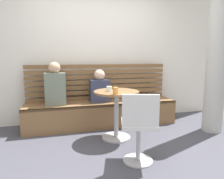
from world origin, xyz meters
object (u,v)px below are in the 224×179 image
object	(u,v)px
booth_bench	(102,114)
person_child_left	(100,88)
person_adult	(55,86)
cup_glass_short	(109,89)
white_chair	(139,126)
phone_on_table	(112,89)
cafe_table	(116,105)
cup_tumbler_orange	(115,91)

from	to	relation	value
booth_bench	person_child_left	world-z (taller)	person_child_left
person_adult	cup_glass_short	world-z (taller)	person_adult
white_chair	phone_on_table	size ratio (longest dim) A/B	6.07
cafe_table	cup_glass_short	bearing A→B (deg)	-168.91
booth_bench	person_adult	xyz separation A→B (m)	(-0.80, -0.01, 0.54)
cup_tumbler_orange	cafe_table	bearing A→B (deg)	70.97
person_child_left	cup_tumbler_orange	distance (m)	0.93
person_adult	cup_glass_short	distance (m)	1.01
person_adult	cup_glass_short	size ratio (longest dim) A/B	9.07
phone_on_table	person_child_left	bearing A→B (deg)	29.89
booth_bench	white_chair	bearing A→B (deg)	-85.37
cup_tumbler_orange	cup_glass_short	bearing A→B (deg)	96.82
phone_on_table	cafe_table	bearing A→B (deg)	-162.86
cafe_table	white_chair	xyz separation A→B (m)	(0.04, -0.81, -0.05)
cafe_table	person_child_left	bearing A→B (deg)	100.15
person_adult	phone_on_table	xyz separation A→B (m)	(0.88, -0.40, -0.02)
phone_on_table	cup_tumbler_orange	bearing A→B (deg)	-174.10
cafe_table	person_child_left	xyz separation A→B (m)	(-0.12, 0.67, 0.18)
booth_bench	phone_on_table	size ratio (longest dim) A/B	19.29
white_chair	cup_tumbler_orange	size ratio (longest dim) A/B	8.50
cafe_table	phone_on_table	world-z (taller)	phone_on_table
cafe_table	person_adult	size ratio (longest dim) A/B	1.02
person_child_left	cup_tumbler_orange	bearing A→B (deg)	-88.15
cafe_table	white_chair	distance (m)	0.81
booth_bench	cafe_table	bearing A→B (deg)	-82.66
cafe_table	phone_on_table	xyz separation A→B (m)	(-0.01, 0.23, 0.23)
cafe_table	person_adult	bearing A→B (deg)	144.52
person_child_left	booth_bench	bearing A→B (deg)	-38.27
person_adult	phone_on_table	distance (m)	0.97
person_child_left	cup_glass_short	bearing A→B (deg)	-89.86
booth_bench	person_child_left	size ratio (longest dim) A/B	4.62
person_adult	cup_glass_short	xyz separation A→B (m)	(0.77, -0.66, 0.02)
person_adult	person_child_left	size ratio (longest dim) A/B	1.24
cup_tumbler_orange	cup_glass_short	size ratio (longest dim) A/B	1.25
booth_bench	cup_tumbler_orange	distance (m)	1.06
cafe_table	cup_tumbler_orange	world-z (taller)	cup_tumbler_orange
cafe_table	cup_tumbler_orange	xyz separation A→B (m)	(-0.09, -0.26, 0.27)
person_child_left	phone_on_table	bearing A→B (deg)	-75.47
white_chair	cup_glass_short	world-z (taller)	white_chair
cup_tumbler_orange	phone_on_table	distance (m)	0.50
white_chair	phone_on_table	distance (m)	1.08
booth_bench	phone_on_table	xyz separation A→B (m)	(0.07, -0.40, 0.52)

